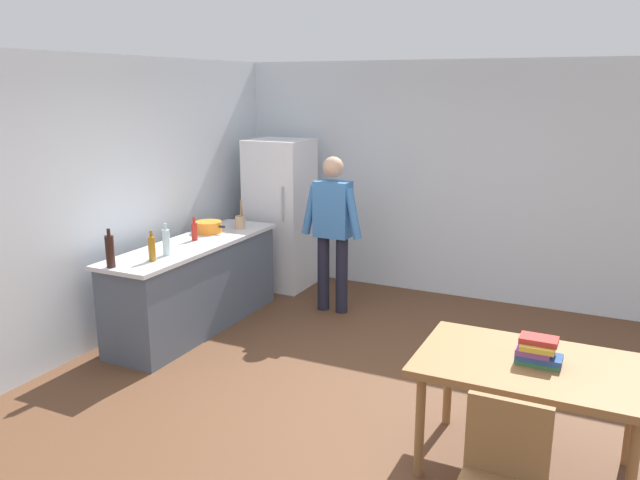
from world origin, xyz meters
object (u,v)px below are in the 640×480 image
object	(u,v)px
refrigerator	(280,214)
utensil_jar	(240,222)
chair	(502,479)
cooking_pot	(209,227)
person	(333,224)
bottle_wine_dark	(110,251)
book_stack	(538,351)
bottle_water_clear	(166,242)
dining_table	(531,374)
bottle_oil_amber	(152,248)
bottle_sauce_red	(194,231)

from	to	relation	value
refrigerator	utensil_jar	world-z (taller)	refrigerator
chair	cooking_pot	bearing A→B (deg)	149.42
person	refrigerator	bearing A→B (deg)	149.77
utensil_jar	bottle_wine_dark	bearing A→B (deg)	-96.28
refrigerator	bottle_wine_dark	xyz separation A→B (m)	(-0.20, -2.62, 0.15)
cooking_pot	book_stack	world-z (taller)	cooking_pot
cooking_pot	bottle_wine_dark	bearing A→B (deg)	-89.52
cooking_pot	bottle_wine_dark	xyz separation A→B (m)	(0.01, -1.44, 0.09)
refrigerator	person	xyz separation A→B (m)	(0.95, -0.55, 0.08)
utensil_jar	bottle_water_clear	size ratio (longest dim) A/B	1.07
utensil_jar	bottle_wine_dark	distance (m)	1.76
dining_table	bottle_oil_amber	xyz separation A→B (m)	(-3.31, 0.39, 0.34)
refrigerator	book_stack	distance (m)	4.28
refrigerator	bottle_sauce_red	size ratio (longest dim) A/B	7.50
cooking_pot	bottle_sauce_red	distance (m)	0.35
refrigerator	bottle_water_clear	distance (m)	2.11
bottle_water_clear	book_stack	world-z (taller)	bottle_water_clear
refrigerator	dining_table	distance (m)	4.27
dining_table	bottle_oil_amber	size ratio (longest dim) A/B	5.00
dining_table	chair	bearing A→B (deg)	-90.00
refrigerator	chair	bearing A→B (deg)	-48.03
dining_table	book_stack	world-z (taller)	book_stack
chair	bottle_water_clear	world-z (taller)	bottle_water_clear
refrigerator	chair	distance (m)	4.95
cooking_pot	bottle_sauce_red	xyz separation A→B (m)	(0.07, -0.34, 0.04)
book_stack	dining_table	bearing A→B (deg)	-170.03
bottle_wine_dark	book_stack	bearing A→B (deg)	-1.20
chair	bottle_wine_dark	size ratio (longest dim) A/B	2.68
book_stack	utensil_jar	bearing A→B (deg)	151.39
refrigerator	bottle_water_clear	size ratio (longest dim) A/B	6.00
bottle_oil_amber	bottle_water_clear	distance (m)	0.21
bottle_oil_amber	bottle_sauce_red	xyz separation A→B (m)	(-0.13, 0.79, -0.02)
person	chair	world-z (taller)	person
cooking_pot	bottle_oil_amber	distance (m)	1.15
chair	utensil_jar	distance (m)	4.35
cooking_pot	chair	bearing A→B (deg)	-35.34
bottle_oil_amber	cooking_pot	bearing A→B (deg)	100.12
cooking_pot	bottle_oil_amber	xyz separation A→B (m)	(0.20, -1.13, 0.06)
cooking_pot	book_stack	xyz separation A→B (m)	(3.54, -1.52, -0.13)
bottle_oil_amber	bottle_wine_dark	xyz separation A→B (m)	(-0.19, -0.31, 0.03)
dining_table	chair	world-z (taller)	chair
dining_table	book_stack	bearing A→B (deg)	9.97
utensil_jar	bottle_oil_amber	world-z (taller)	utensil_jar
cooking_pot	book_stack	size ratio (longest dim) A/B	1.46
bottle_oil_amber	bottle_sauce_red	size ratio (longest dim) A/B	1.17
refrigerator	cooking_pot	distance (m)	1.20
person	book_stack	xyz separation A→B (m)	(2.38, -2.14, -0.15)
chair	utensil_jar	size ratio (longest dim) A/B	2.84
dining_table	utensil_jar	size ratio (longest dim) A/B	4.37
person	book_stack	world-z (taller)	person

